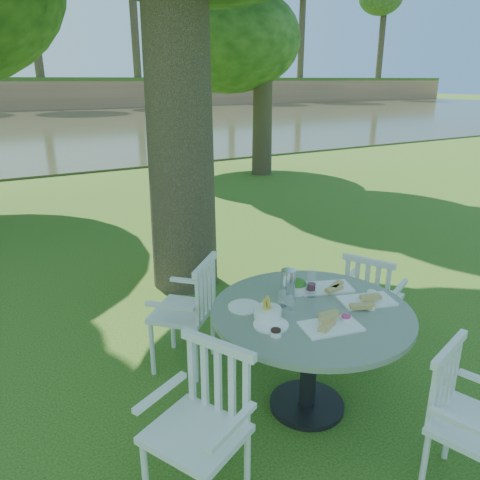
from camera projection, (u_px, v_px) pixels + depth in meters
name	position (u px, v px, depth m)	size (l,w,h in m)	color
ground	(250.00, 325.00, 4.72)	(140.00, 140.00, 0.00)	#20430D
table	(311.00, 329.00, 3.33)	(1.41, 1.41, 0.82)	black
chair_ne	(369.00, 295.00, 4.16)	(0.59, 0.60, 0.91)	silver
chair_nw	(193.00, 306.00, 3.88)	(0.67, 0.67, 0.97)	silver
chair_sw	(206.00, 414.00, 2.62)	(0.63, 0.65, 0.98)	silver
chair_se	(460.00, 410.00, 2.69)	(0.58, 0.56, 0.93)	silver
tableware	(301.00, 298.00, 3.35)	(1.15, 0.81, 0.22)	white
river	(13.00, 129.00, 23.52)	(100.00, 28.00, 0.12)	#31341E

